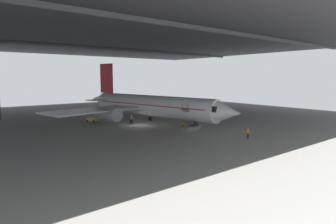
% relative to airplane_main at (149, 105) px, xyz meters
% --- Properties ---
extents(ground_plane, '(110.00, 110.00, 0.00)m').
position_rel_airplane_main_xyz_m(ground_plane, '(-3.12, -1.18, -3.62)').
color(ground_plane, gray).
extents(hangar_structure, '(121.00, 99.00, 18.96)m').
position_rel_airplane_main_xyz_m(hangar_structure, '(-3.22, 12.60, 14.68)').
color(hangar_structure, '#4C4F54').
rests_on(hangar_structure, ground_plane).
extents(airplane_main, '(39.02, 39.88, 12.39)m').
position_rel_airplane_main_xyz_m(airplane_main, '(0.00, 0.00, 0.00)').
color(airplane_main, white).
rests_on(airplane_main, ground_plane).
extents(boarding_stairs, '(4.58, 2.24, 4.85)m').
position_rel_airplane_main_xyz_m(boarding_stairs, '(1.46, -10.98, -2.87)').
color(boarding_stairs, slate).
rests_on(boarding_stairs, ground_plane).
extents(crew_worker_near_nose, '(0.55, 0.26, 1.70)m').
position_rel_airplane_main_xyz_m(crew_worker_near_nose, '(3.44, -21.49, -2.65)').
color(crew_worker_near_nose, '#232838').
rests_on(crew_worker_near_nose, ground_plane).
extents(crew_worker_by_stairs, '(0.22, 0.55, 1.59)m').
position_rel_airplane_main_xyz_m(crew_worker_by_stairs, '(1.23, -8.99, -2.72)').
color(crew_worker_by_stairs, '#232838').
rests_on(crew_worker_by_stairs, ground_plane).
extents(traffic_cone_orange, '(0.36, 0.36, 0.60)m').
position_rel_airplane_main_xyz_m(traffic_cone_orange, '(6.56, -18.14, -3.33)').
color(traffic_cone_orange, black).
rests_on(traffic_cone_orange, ground_plane).
extents(baggage_tug, '(2.11, 2.51, 0.90)m').
position_rel_airplane_main_xyz_m(baggage_tug, '(-8.57, 8.49, -3.10)').
color(baggage_tug, yellow).
rests_on(baggage_tug, ground_plane).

